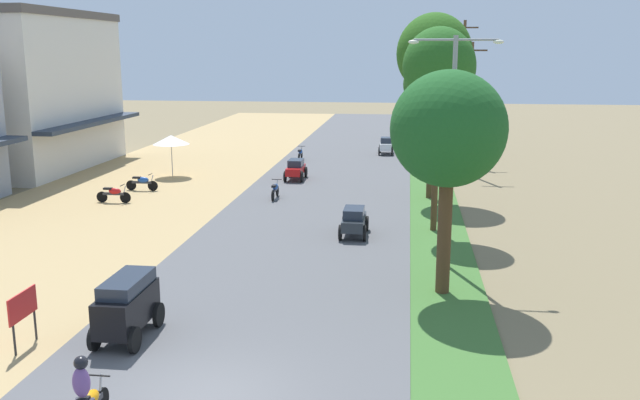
% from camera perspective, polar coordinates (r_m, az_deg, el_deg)
% --- Properties ---
extents(ground_plane, '(180.00, 180.00, 0.00)m').
position_cam_1_polar(ground_plane, '(16.15, -9.37, -16.03)').
color(ground_plane, '#7A6B4C').
extents(road_strip, '(9.00, 140.00, 0.08)m').
position_cam_1_polar(road_strip, '(16.14, -9.37, -15.91)').
color(road_strip, '#565659').
rests_on(road_strip, ground).
extents(shophouse_mid, '(8.45, 12.87, 10.10)m').
position_cam_1_polar(shophouse_mid, '(48.67, -22.90, 8.30)').
color(shophouse_mid, silver).
rests_on(shophouse_mid, ground).
extents(parked_motorbike_second, '(1.80, 0.54, 0.94)m').
position_cam_1_polar(parked_motorbike_second, '(36.35, -16.67, 0.54)').
color(parked_motorbike_second, black).
rests_on(parked_motorbike_second, dirt_shoulder).
extents(parked_motorbike_third, '(1.80, 0.54, 0.94)m').
position_cam_1_polar(parked_motorbike_third, '(39.09, -14.48, 1.47)').
color(parked_motorbike_third, black).
rests_on(parked_motorbike_third, dirt_shoulder).
extents(street_signboard, '(0.06, 1.30, 1.50)m').
position_cam_1_polar(street_signboard, '(19.50, -23.36, -8.28)').
color(street_signboard, '#262628').
rests_on(street_signboard, dirt_shoulder).
extents(vendor_umbrella, '(2.20, 2.20, 2.52)m').
position_cam_1_polar(vendor_umbrella, '(42.91, -12.22, 4.89)').
color(vendor_umbrella, '#99999E').
rests_on(vendor_umbrella, dirt_shoulder).
extents(median_tree_nearest, '(3.56, 3.56, 7.01)m').
position_cam_1_polar(median_tree_nearest, '(21.41, 10.57, 5.66)').
color(median_tree_nearest, '#4C351E').
rests_on(median_tree_nearest, median_strip).
extents(median_tree_second, '(2.99, 2.99, 8.52)m').
position_cam_1_polar(median_tree_second, '(29.08, 9.82, 10.69)').
color(median_tree_second, '#4C351E').
rests_on(median_tree_second, median_strip).
extents(median_tree_third, '(3.79, 3.79, 9.42)m').
position_cam_1_polar(median_tree_third, '(35.79, 9.43, 11.76)').
color(median_tree_third, '#4C351E').
rests_on(median_tree_third, median_strip).
extents(median_tree_fourth, '(3.60, 3.60, 7.08)m').
position_cam_1_polar(median_tree_fourth, '(50.34, 8.96, 9.42)').
color(median_tree_fourth, '#4C351E').
rests_on(median_tree_fourth, median_strip).
extents(median_tree_fifth, '(2.81, 2.81, 7.63)m').
position_cam_1_polar(median_tree_fifth, '(61.18, 8.77, 10.92)').
color(median_tree_fifth, '#4C351E').
rests_on(median_tree_fifth, median_strip).
extents(streetlamp_near, '(3.16, 0.20, 8.05)m').
position_cam_1_polar(streetlamp_near, '(24.23, 10.85, 5.11)').
color(streetlamp_near, gray).
rests_on(streetlamp_near, median_strip).
extents(streetlamp_mid, '(3.16, 0.20, 7.12)m').
position_cam_1_polar(streetlamp_mid, '(46.40, 9.21, 7.90)').
color(streetlamp_mid, gray).
rests_on(streetlamp_mid, median_strip).
extents(utility_pole_near, '(1.80, 0.20, 9.63)m').
position_cam_1_polar(utility_pole_near, '(49.14, 11.68, 8.98)').
color(utility_pole_near, brown).
rests_on(utility_pole_near, ground).
extents(utility_pole_far, '(1.80, 0.20, 8.12)m').
position_cam_1_polar(utility_pole_far, '(43.69, 12.27, 7.57)').
color(utility_pole_far, brown).
rests_on(utility_pole_far, ground).
extents(car_van_black, '(1.19, 2.41, 1.67)m').
position_cam_1_polar(car_van_black, '(19.19, -15.67, -8.29)').
color(car_van_black, black).
rests_on(car_van_black, road_strip).
extents(car_sedan_charcoal, '(1.10, 2.26, 1.19)m').
position_cam_1_polar(car_sedan_charcoal, '(28.57, 2.83, -1.67)').
color(car_sedan_charcoal, '#282D33').
rests_on(car_sedan_charcoal, road_strip).
extents(car_sedan_red, '(1.10, 2.26, 1.19)m').
position_cam_1_polar(car_sedan_red, '(41.04, -2.02, 2.62)').
color(car_sedan_red, red).
rests_on(car_sedan_red, road_strip).
extents(car_hatchback_white, '(1.04, 2.00, 1.23)m').
position_cam_1_polar(car_hatchback_white, '(51.49, 5.48, 4.55)').
color(car_hatchback_white, silver).
rests_on(car_hatchback_white, road_strip).
extents(motorbike_foreground_rider, '(0.54, 1.80, 1.66)m').
position_cam_1_polar(motorbike_foreground_rider, '(15.10, -18.80, -15.02)').
color(motorbike_foreground_rider, black).
rests_on(motorbike_foreground_rider, road_strip).
extents(motorbike_ahead_second, '(0.54, 1.80, 0.94)m').
position_cam_1_polar(motorbike_ahead_second, '(35.80, -3.73, 0.90)').
color(motorbike_ahead_second, black).
rests_on(motorbike_ahead_second, road_strip).
extents(motorbike_ahead_third, '(0.54, 1.80, 0.94)m').
position_cam_1_polar(motorbike_ahead_third, '(48.38, -1.64, 3.90)').
color(motorbike_ahead_third, black).
rests_on(motorbike_ahead_third, road_strip).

